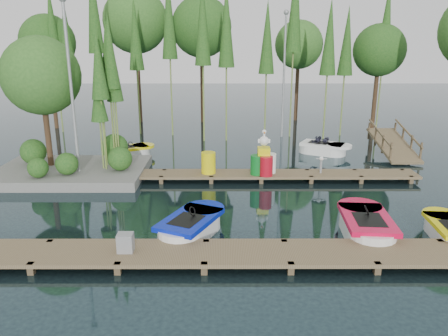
{
  "coord_description": "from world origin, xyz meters",
  "views": [
    {
      "loc": [
        0.47,
        -14.82,
        5.59
      ],
      "look_at": [
        0.5,
        0.5,
        1.1
      ],
      "focal_mm": 35.0,
      "sensor_mm": 36.0,
      "label": 1
    }
  ],
  "objects_px": {
    "boat_red": "(366,226)",
    "yellow_barrel": "(208,163)",
    "utility_cabinet": "(125,243)",
    "drum_cluster": "(264,161)",
    "boat_blue": "(191,226)",
    "island": "(60,101)",
    "boat_yellow_far": "(129,151)"
  },
  "relations": [
    {
      "from": "boat_blue",
      "to": "utility_cabinet",
      "type": "bearing_deg",
      "value": -109.31
    },
    {
      "from": "boat_blue",
      "to": "boat_red",
      "type": "height_order",
      "value": "boat_red"
    },
    {
      "from": "boat_red",
      "to": "yellow_barrel",
      "type": "xyz_separation_m",
      "value": [
        -4.85,
        5.39,
        0.45
      ]
    },
    {
      "from": "boat_red",
      "to": "boat_yellow_far",
      "type": "bearing_deg",
      "value": 138.6
    },
    {
      "from": "boat_blue",
      "to": "boat_red",
      "type": "bearing_deg",
      "value": 24.3
    },
    {
      "from": "utility_cabinet",
      "to": "boat_red",
      "type": "bearing_deg",
      "value": 13.34
    },
    {
      "from": "boat_blue",
      "to": "drum_cluster",
      "type": "bearing_deg",
      "value": 87.89
    },
    {
      "from": "boat_red",
      "to": "drum_cluster",
      "type": "relative_size",
      "value": 1.65
    },
    {
      "from": "boat_yellow_far",
      "to": "utility_cabinet",
      "type": "distance_m",
      "value": 11.04
    },
    {
      "from": "boat_yellow_far",
      "to": "drum_cluster",
      "type": "xyz_separation_m",
      "value": [
        6.38,
        -3.97,
        0.59
      ]
    },
    {
      "from": "boat_blue",
      "to": "utility_cabinet",
      "type": "relative_size",
      "value": 6.17
    },
    {
      "from": "island",
      "to": "drum_cluster",
      "type": "xyz_separation_m",
      "value": [
        8.44,
        -0.94,
        -2.34
      ]
    },
    {
      "from": "drum_cluster",
      "to": "boat_yellow_far",
      "type": "bearing_deg",
      "value": 148.09
    },
    {
      "from": "utility_cabinet",
      "to": "drum_cluster",
      "type": "distance_m",
      "value": 8.05
    },
    {
      "from": "boat_blue",
      "to": "utility_cabinet",
      "type": "xyz_separation_m",
      "value": [
        -1.58,
        -1.64,
        0.28
      ]
    },
    {
      "from": "island",
      "to": "yellow_barrel",
      "type": "height_order",
      "value": "island"
    },
    {
      "from": "drum_cluster",
      "to": "boat_blue",
      "type": "bearing_deg",
      "value": -116.79
    },
    {
      "from": "yellow_barrel",
      "to": "drum_cluster",
      "type": "bearing_deg",
      "value": -3.74
    },
    {
      "from": "island",
      "to": "boat_blue",
      "type": "relative_size",
      "value": 2.2
    },
    {
      "from": "boat_blue",
      "to": "boat_yellow_far",
      "type": "xyz_separation_m",
      "value": [
        -3.75,
        9.18,
        -0.01
      ]
    },
    {
      "from": "boat_red",
      "to": "drum_cluster",
      "type": "xyz_separation_m",
      "value": [
        -2.56,
        5.24,
        0.56
      ]
    },
    {
      "from": "boat_yellow_far",
      "to": "drum_cluster",
      "type": "relative_size",
      "value": 1.43
    },
    {
      "from": "boat_red",
      "to": "yellow_barrel",
      "type": "relative_size",
      "value": 3.46
    },
    {
      "from": "boat_red",
      "to": "utility_cabinet",
      "type": "bearing_deg",
      "value": -162.19
    },
    {
      "from": "boat_blue",
      "to": "drum_cluster",
      "type": "distance_m",
      "value": 5.86
    },
    {
      "from": "island",
      "to": "boat_red",
      "type": "xyz_separation_m",
      "value": [
        11.01,
        -6.18,
        -2.9
      ]
    },
    {
      "from": "boat_yellow_far",
      "to": "drum_cluster",
      "type": "height_order",
      "value": "drum_cluster"
    },
    {
      "from": "boat_blue",
      "to": "yellow_barrel",
      "type": "relative_size",
      "value": 3.47
    },
    {
      "from": "boat_red",
      "to": "yellow_barrel",
      "type": "bearing_deg",
      "value": 136.42
    },
    {
      "from": "island",
      "to": "yellow_barrel",
      "type": "distance_m",
      "value": 6.67
    },
    {
      "from": "boat_yellow_far",
      "to": "drum_cluster",
      "type": "distance_m",
      "value": 7.53
    },
    {
      "from": "utility_cabinet",
      "to": "yellow_barrel",
      "type": "xyz_separation_m",
      "value": [
        1.93,
        7.0,
        0.19
      ]
    }
  ]
}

